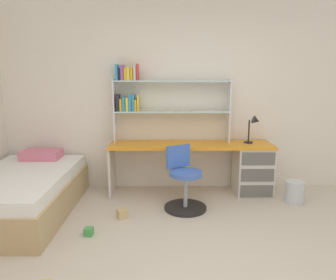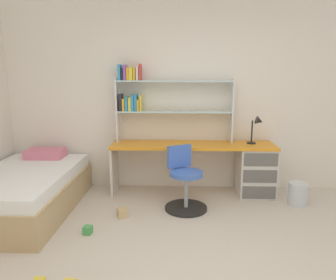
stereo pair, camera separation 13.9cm
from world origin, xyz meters
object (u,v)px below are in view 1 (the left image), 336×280
object	(u,v)px
swivel_chair	(184,185)
toy_block_green_4	(89,232)
waste_bin	(295,192)
bed_platform	(22,193)
bookshelf_hutch	(152,96)
desk_lamp	(254,125)
toy_block_natural_3	(122,214)
desk	(234,165)

from	to	relation	value
swivel_chair	toy_block_green_4	size ratio (longest dim) A/B	9.14
waste_bin	toy_block_green_4	distance (m)	2.60
toy_block_green_4	bed_platform	bearing A→B (deg)	148.78
bookshelf_hutch	desk_lamp	size ratio (longest dim) A/B	4.14
desk_lamp	toy_block_natural_3	world-z (taller)	desk_lamp
waste_bin	desk	bearing A→B (deg)	154.03
bookshelf_hutch	desk_lamp	world-z (taller)	bookshelf_hutch
desk_lamp	toy_block_green_4	xyz separation A→B (m)	(-1.99, -1.20, -0.92)
bookshelf_hutch	waste_bin	xyz separation A→B (m)	(1.85, -0.49, -1.20)
swivel_chair	toy_block_natural_3	distance (m)	0.82
bookshelf_hutch	toy_block_green_4	xyz separation A→B (m)	(-0.61, -1.34, -1.30)
toy_block_green_4	waste_bin	bearing A→B (deg)	18.99
bookshelf_hutch	waste_bin	world-z (taller)	bookshelf_hutch
bookshelf_hutch	bed_platform	distance (m)	2.03
desk_lamp	bed_platform	xyz separation A→B (m)	(-2.90, -0.65, -0.71)
desk	toy_block_natural_3	distance (m)	1.68
desk	swivel_chair	bearing A→B (deg)	-143.96
desk_lamp	bed_platform	world-z (taller)	desk_lamp
toy_block_natural_3	toy_block_green_4	distance (m)	0.49
bed_platform	swivel_chair	bearing A→B (deg)	3.88
bed_platform	waste_bin	bearing A→B (deg)	4.99
desk_lamp	toy_block_green_4	size ratio (longest dim) A/B	4.55
desk	bookshelf_hutch	size ratio (longest dim) A/B	1.39
desk_lamp	toy_block_natural_3	size ratio (longest dim) A/B	3.57
bookshelf_hutch	toy_block_natural_3	world-z (taller)	bookshelf_hutch
swivel_chair	waste_bin	world-z (taller)	swivel_chair
swivel_chair	toy_block_green_4	distance (m)	1.25
desk	bookshelf_hutch	world-z (taller)	bookshelf_hutch
swivel_chair	desk_lamp	bearing A→B (deg)	28.30
toy_block_natural_3	toy_block_green_4	size ratio (longest dim) A/B	1.27
swivel_chair	bed_platform	size ratio (longest dim) A/B	0.42
desk_lamp	waste_bin	size ratio (longest dim) A/B	1.36
waste_bin	toy_block_natural_3	distance (m)	2.21
desk	desk_lamp	distance (m)	0.61
swivel_chair	toy_block_green_4	world-z (taller)	swivel_chair
desk_lamp	bed_platform	distance (m)	3.05
waste_bin	toy_block_green_4	bearing A→B (deg)	-161.01
desk_lamp	toy_block_green_4	bearing A→B (deg)	-148.80
desk_lamp	desk	bearing A→B (deg)	-178.74
bookshelf_hutch	desk	bearing A→B (deg)	-7.11
desk	toy_block_green_4	distance (m)	2.13
toy_block_natural_3	desk_lamp	bearing A→B (deg)	25.30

